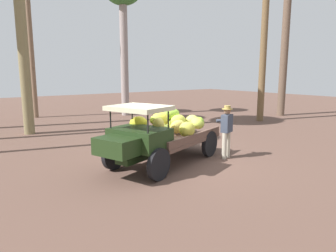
{
  "coord_description": "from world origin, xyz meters",
  "views": [
    {
      "loc": [
        5.81,
        7.34,
        2.75
      ],
      "look_at": [
        0.36,
        -0.17,
        1.12
      ],
      "focal_mm": 32.78,
      "sensor_mm": 36.0,
      "label": 1
    }
  ],
  "objects": [
    {
      "name": "ground_plane",
      "position": [
        0.0,
        0.0,
        0.0
      ],
      "size": [
        60.0,
        60.0,
        0.0
      ],
      "primitive_type": "plane",
      "color": "brown"
    },
    {
      "name": "farmer",
      "position": [
        -1.38,
        0.63,
        0.98
      ],
      "size": [
        0.55,
        0.51,
        1.71
      ],
      "rotation": [
        0.0,
        0.0,
        -1.26
      ],
      "color": "#BAB19A",
      "rests_on": "ground"
    },
    {
      "name": "truck",
      "position": [
        0.74,
        -0.07,
        0.94
      ],
      "size": [
        4.66,
        2.88,
        1.87
      ],
      "rotation": [
        0.0,
        0.0,
        0.33
      ],
      "color": "#1E3115",
      "rests_on": "ground"
    },
    {
      "name": "forest_tree_8",
      "position": [
        -3.58,
        -10.3,
        7.13
      ],
      "size": [
        2.33,
        2.33,
        8.66
      ],
      "color": "gray",
      "rests_on": "ground"
    }
  ]
}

